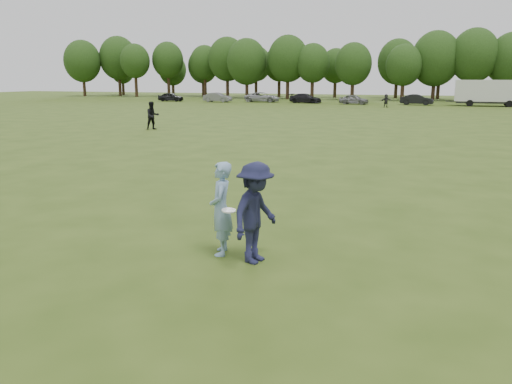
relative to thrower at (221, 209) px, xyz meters
The scene contains 14 objects.
ground 1.08m from the thrower, 145.04° to the right, with size 200.00×200.00×0.00m, color #314914.
thrower is the anchor object (origin of this frame).
defender 0.81m from the thrower, 13.17° to the right, with size 1.25×0.72×1.93m, color #1A1C3B.
player_far_a 25.35m from the thrower, 124.73° to the left, with size 0.92×0.71×1.88m, color black.
player_far_d 53.48m from the thrower, 92.63° to the left, with size 1.45×0.46×1.56m, color #272727.
car_a 67.76m from the thrower, 120.61° to the left, with size 1.53×3.81×1.30m, color black.
car_b 64.35m from the thrower, 114.67° to the left, with size 1.43×4.11×1.35m, color slate.
car_c 64.23m from the thrower, 108.87° to the left, with size 2.34×5.07×1.41m, color #9A9B9F.
car_d 61.73m from the thrower, 103.22° to the left, with size 1.84×4.53×1.32m, color black.
car_e 59.45m from the thrower, 96.96° to the left, with size 1.54×3.83×1.31m, color gray.
car_f 60.28m from the thrower, 89.31° to the left, with size 1.44×4.13×1.36m, color black.
disc_in_play 0.41m from the thrower, 45.08° to the right, with size 0.28×0.28×0.06m.
cargo_trailer 60.95m from the thrower, 81.28° to the left, with size 9.00×2.75×3.20m.
treeline 76.80m from the thrower, 88.24° to the left, with size 130.35×18.39×11.74m.
Camera 1 is at (4.37, -8.29, 3.43)m, focal length 35.00 mm.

